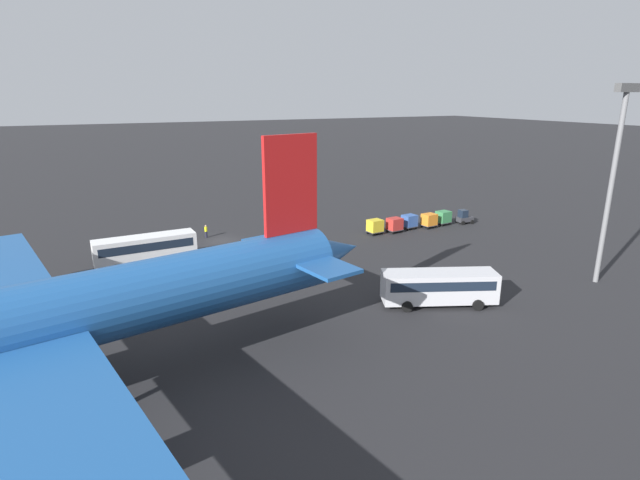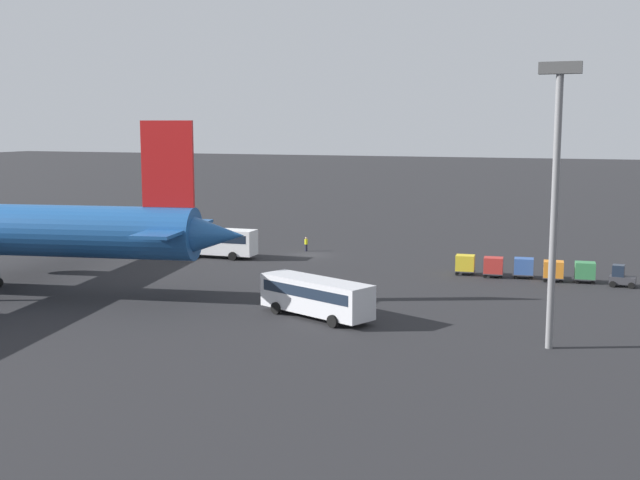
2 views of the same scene
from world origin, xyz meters
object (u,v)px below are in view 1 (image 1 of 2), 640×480
at_px(cargo_cart_yellow, 375,226).
at_px(baggage_tug, 464,217).
at_px(shuttle_bus_far, 439,285).
at_px(cargo_cart_green, 443,217).
at_px(worker_person, 206,231).
at_px(shuttle_bus_near, 146,248).
at_px(cargo_cart_blue, 409,221).
at_px(cargo_cart_red, 395,224).
at_px(cargo_cart_orange, 429,220).

bearing_deg(cargo_cart_yellow, baggage_tug, 176.96).
relative_size(shuttle_bus_far, cargo_cart_green, 4.91).
relative_size(worker_person, cargo_cart_green, 0.81).
bearing_deg(cargo_cart_green, shuttle_bus_far, 49.43).
bearing_deg(shuttle_bus_far, shuttle_bus_near, -23.12).
height_order(worker_person, cargo_cart_green, cargo_cart_green).
height_order(cargo_cart_blue, cargo_cart_red, same).
xyz_separation_m(cargo_cart_red, cargo_cart_yellow, (2.96, -0.41, 0.00)).
bearing_deg(shuttle_bus_near, cargo_cart_orange, 176.12).
distance_m(shuttle_bus_near, shuttle_bus_far, 32.47).
relative_size(worker_person, cargo_cart_blue, 0.81).
xyz_separation_m(shuttle_bus_near, cargo_cart_blue, (-36.05, 0.36, -0.82)).
xyz_separation_m(baggage_tug, cargo_cart_orange, (6.32, -0.29, 0.25)).
xyz_separation_m(cargo_cart_green, cargo_cart_yellow, (11.86, -0.07, 0.00)).
relative_size(shuttle_bus_near, cargo_cart_orange, 5.14).
distance_m(cargo_cart_blue, cargo_cart_red, 3.03).
bearing_deg(baggage_tug, cargo_cart_green, -8.32).
bearing_deg(cargo_cart_yellow, cargo_cart_red, 172.20).
bearing_deg(shuttle_bus_near, cargo_cart_yellow, 176.63).
bearing_deg(shuttle_bus_near, cargo_cart_green, 176.83).
bearing_deg(baggage_tug, cargo_cart_orange, 1.42).
distance_m(shuttle_bus_far, cargo_cart_green, 30.16).
height_order(shuttle_bus_far, cargo_cart_green, shuttle_bus_far).
distance_m(shuttle_bus_near, cargo_cart_yellow, 30.14).
height_order(shuttle_bus_far, cargo_cart_blue, shuttle_bus_far).
distance_m(shuttle_bus_near, cargo_cart_blue, 36.06).
bearing_deg(baggage_tug, cargo_cart_red, 2.20).
height_order(baggage_tug, cargo_cart_green, baggage_tug).
height_order(worker_person, cargo_cart_red, cargo_cart_red).
xyz_separation_m(shuttle_bus_near, baggage_tug, (-45.34, 1.37, -1.07)).
height_order(worker_person, cargo_cart_yellow, cargo_cart_yellow).
relative_size(shuttle_bus_near, cargo_cart_yellow, 5.14).
relative_size(shuttle_bus_far, baggage_tug, 4.26).
distance_m(cargo_cart_green, cargo_cart_red, 8.90).
bearing_deg(cargo_cart_red, cargo_cart_orange, 178.95).
bearing_deg(shuttle_bus_near, shuttle_bus_far, 131.25).
relative_size(baggage_tug, cargo_cart_red, 1.15).
bearing_deg(cargo_cart_blue, shuttle_bus_far, 59.44).
distance_m(cargo_cart_green, cargo_cart_yellow, 11.86).
distance_m(cargo_cart_orange, cargo_cart_red, 5.93).
relative_size(shuttle_bus_far, cargo_cart_yellow, 4.91).
xyz_separation_m(cargo_cart_orange, cargo_cart_yellow, (8.89, -0.51, 0.00)).
bearing_deg(baggage_tug, shuttle_bus_far, 48.06).
height_order(shuttle_bus_near, cargo_cart_green, shuttle_bus_near).
xyz_separation_m(shuttle_bus_far, cargo_cart_yellow, (-7.75, -22.97, -0.70)).
height_order(shuttle_bus_near, cargo_cart_orange, shuttle_bus_near).
bearing_deg(worker_person, cargo_cart_red, 159.32).
bearing_deg(cargo_cart_green, cargo_cart_blue, -2.61).
xyz_separation_m(cargo_cart_orange, cargo_cart_red, (5.93, -0.11, 0.00)).
distance_m(worker_person, cargo_cart_yellow, 23.04).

